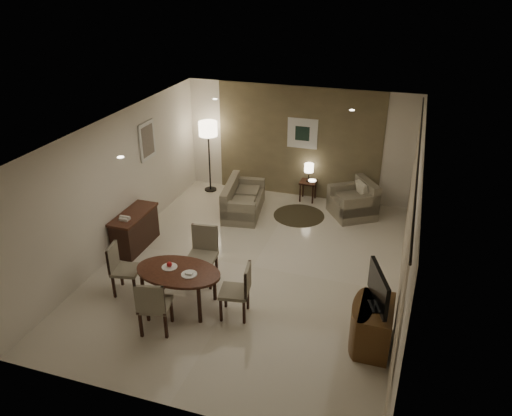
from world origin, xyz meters
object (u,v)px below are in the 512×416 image
(tv_cabinet, at_px, (375,326))
(dining_table, at_px, (180,288))
(chair_left, at_px, (126,269))
(armchair, at_px, (353,199))
(sofa, at_px, (244,198))
(console_desk, at_px, (135,230))
(chair_near, at_px, (155,304))
(floor_lamp, at_px, (209,157))
(chair_far, at_px, (202,257))
(chair_right, at_px, (234,291))
(side_table, at_px, (308,191))

(tv_cabinet, relative_size, dining_table, 0.62)
(chair_left, relative_size, armchair, 0.99)
(sofa, bearing_deg, console_desk, 135.06)
(sofa, xyz_separation_m, armchair, (2.40, 0.59, 0.05))
(chair_near, relative_size, armchair, 1.05)
(console_desk, height_order, armchair, armchair)
(floor_lamp, bearing_deg, chair_far, -69.42)
(tv_cabinet, bearing_deg, chair_near, -168.42)
(dining_table, xyz_separation_m, chair_right, (0.96, 0.03, 0.13))
(chair_left, height_order, chair_right, chair_right)
(side_table, bearing_deg, armchair, -24.08)
(tv_cabinet, distance_m, floor_lamp, 6.47)
(sofa, xyz_separation_m, floor_lamp, (-1.21, 0.93, 0.53))
(tv_cabinet, bearing_deg, dining_table, 179.82)
(console_desk, bearing_deg, floor_lamp, 83.54)
(console_desk, height_order, sofa, console_desk)
(chair_left, bearing_deg, chair_right, -102.51)
(chair_left, xyz_separation_m, chair_right, (1.99, -0.04, 0.01))
(sofa, xyz_separation_m, side_table, (1.27, 1.10, -0.12))
(chair_far, bearing_deg, console_desk, 151.33)
(chair_left, bearing_deg, floor_lamp, -7.42)
(armchair, relative_size, side_table, 1.88)
(tv_cabinet, xyz_separation_m, side_table, (-2.06, 4.75, -0.10))
(chair_far, distance_m, floor_lamp, 4.09)
(dining_table, xyz_separation_m, chair_left, (-1.03, 0.06, 0.12))
(chair_right, relative_size, sofa, 0.61)
(chair_far, distance_m, chair_left, 1.31)
(dining_table, bearing_deg, floor_lamp, 106.46)
(dining_table, relative_size, chair_near, 1.49)
(console_desk, xyz_separation_m, armchair, (3.97, 2.74, 0.04))
(dining_table, distance_m, chair_far, 0.78)
(sofa, bearing_deg, chair_right, -171.97)
(dining_table, height_order, floor_lamp, floor_lamp)
(console_desk, xyz_separation_m, sofa, (1.56, 2.15, -0.01))
(chair_far, relative_size, chair_right, 1.09)
(dining_table, relative_size, chair_right, 1.54)
(console_desk, distance_m, sofa, 2.66)
(dining_table, relative_size, sofa, 0.94)
(console_desk, bearing_deg, armchair, 34.65)
(armchair, height_order, floor_lamp, floor_lamp)
(side_table, bearing_deg, chair_far, -104.77)
(chair_far, distance_m, armchair, 4.11)
(chair_far, bearing_deg, floor_lamp, 104.25)
(tv_cabinet, relative_size, side_table, 1.83)
(armchair, relative_size, floor_lamp, 0.52)
(chair_far, distance_m, sofa, 2.89)
(chair_near, distance_m, chair_left, 1.21)
(tv_cabinet, relative_size, armchair, 0.98)
(sofa, height_order, armchair, armchair)
(console_desk, xyz_separation_m, side_table, (2.83, 3.25, -0.13))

